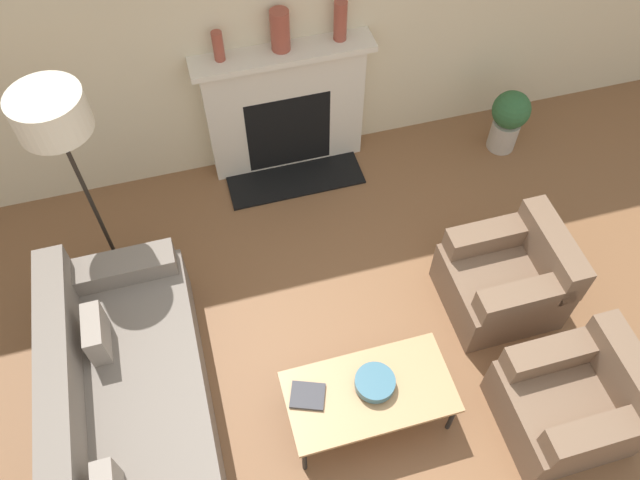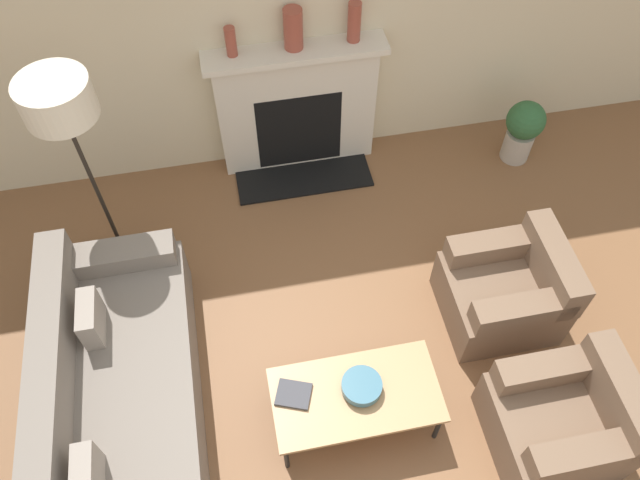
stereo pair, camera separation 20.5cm
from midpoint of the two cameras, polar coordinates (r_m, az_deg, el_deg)
name	(u,v)px [view 2 (the right image)]	position (r m, az deg, el deg)	size (l,w,h in m)	color
ground_plane	(380,433)	(4.44, 6.85, -17.17)	(18.00, 18.00, 0.00)	brown
wall_back	(302,7)	(4.94, -0.37, 20.54)	(18.00, 0.06, 2.90)	beige
fireplace	(297,109)	(5.35, -1.00, 11.82)	(1.44, 0.59, 1.20)	beige
couch	(117,407)	(4.32, -16.74, -14.50)	(0.93, 2.28, 0.79)	slate
armchair_near	(563,420)	(4.44, 22.63, -15.01)	(0.79, 0.72, 0.73)	brown
armchair_far	(507,291)	(4.77, 17.90, -4.49)	(0.79, 0.72, 0.73)	brown
coffee_table	(356,396)	(4.13, 4.77, -14.06)	(1.08, 0.57, 0.38)	tan
bowl	(362,386)	(4.07, 5.32, -13.20)	(0.26, 0.26, 0.08)	#38667A
book	(294,394)	(4.08, -0.95, -13.97)	(0.26, 0.24, 0.02)	#38383D
floor_lamp	(61,110)	(4.17, -21.27, 10.97)	(0.46, 0.46, 1.77)	black
mantel_vase_left	(231,42)	(4.85, -6.91, 17.53)	(0.08, 0.08, 0.24)	brown
mantel_vase_center_left	(293,29)	(4.87, -1.20, 18.71)	(0.15, 0.15, 0.33)	brown
mantel_vase_center_right	(354,22)	(4.96, 4.40, 19.24)	(0.10, 0.10, 0.32)	brown
potted_plant	(523,129)	(5.83, 19.05, 9.58)	(0.34, 0.34, 0.61)	#B2A899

